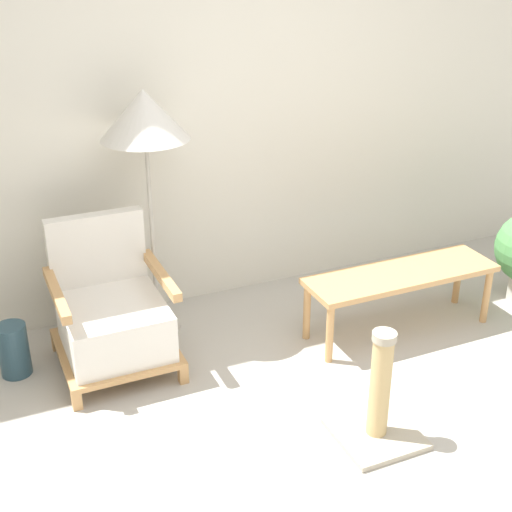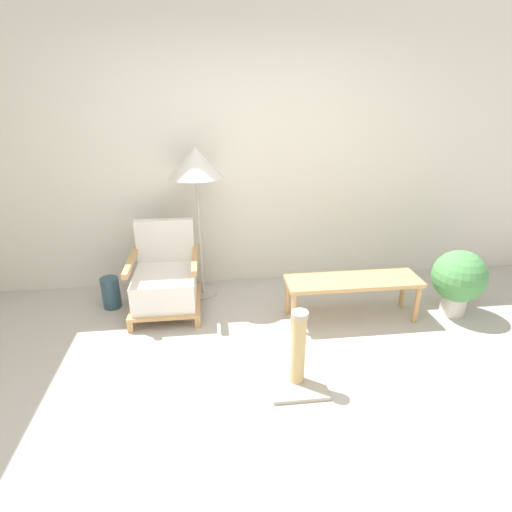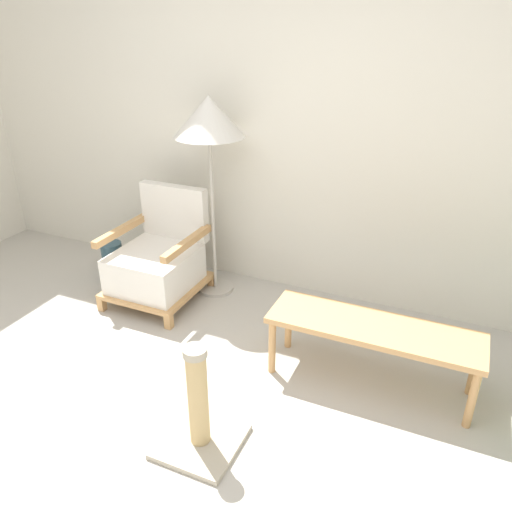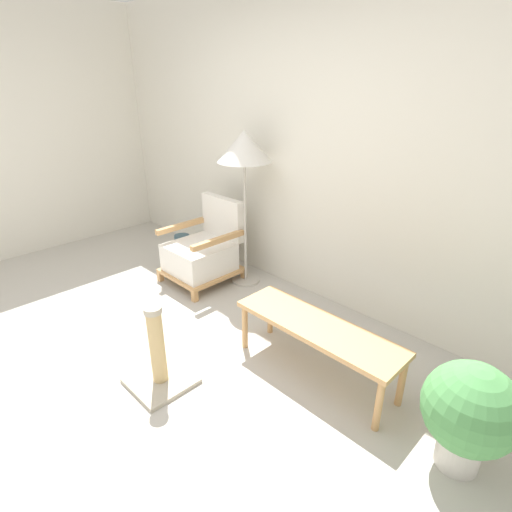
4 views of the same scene
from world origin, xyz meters
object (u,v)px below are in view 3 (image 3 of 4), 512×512
Objects in this scene: vase at (113,260)px; scratching_post at (199,416)px; floor_lamp at (209,123)px; armchair at (158,261)px; coffee_table at (373,333)px.

vase is 2.00m from scratching_post.
vase is at bearing 140.35° from scratching_post.
floor_lamp reaches higher than vase.
vase is (-0.53, 0.12, -0.15)m from armchair.
coffee_table is at bearing -11.78° from vase.
floor_lamp is 4.86× the size of vase.
armchair is 0.57m from vase.
coffee_table is at bearing 50.64° from scratching_post.
scratching_post is (0.67, -1.43, -1.11)m from floor_lamp.
floor_lamp reaches higher than armchair.
armchair is 0.68× the size of coffee_table.
floor_lamp is (0.33, 0.27, 0.99)m from armchair.
coffee_table is at bearing -11.61° from armchair.
armchair is at bearing 168.39° from coffee_table.
vase is at bearing -170.00° from floor_lamp.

